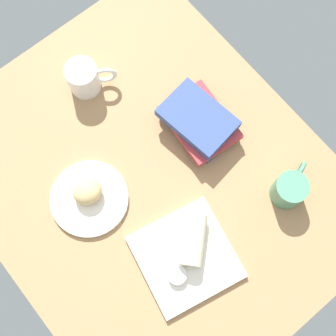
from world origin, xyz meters
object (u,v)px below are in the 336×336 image
Objects in this scene: book_stack at (199,121)px; scone_pastry at (87,191)px; sauce_cup at (177,275)px; coffee_mug at (85,78)px; square_plate at (186,257)px; breakfast_wrap at (193,240)px; round_plate at (89,199)px; second_mug at (290,189)px.

scone_pastry is at bearing 84.30° from book_stack.
book_stack reaches higher than sauce_cup.
coffee_mug reaches higher than book_stack.
sauce_cup is at bearing 166.12° from coffee_mug.
square_plate is 5.73cm from breakfast_wrap.
breakfast_wrap is (-27.96, -13.47, 0.52)cm from scone_pastry.
round_plate is 4.31× the size of sauce_cup.
book_stack is at bearing 11.56° from second_mug.
second_mug is (-32.93, -42.98, 3.90)cm from round_plate.
second_mug is (-1.81, -37.59, 1.92)cm from sauce_cup.
coffee_mug is at bearing -35.64° from scone_pastry.
breakfast_wrap is at bearing 137.16° from book_stack.
round_plate is 30.71cm from breakfast_wrap.
round_plate is 37.03cm from book_stack.
round_plate is at bearing 144.35° from coffee_mug.
second_mug is (-4.12, -32.70, 3.80)cm from square_plate.
second_mug is at bearing -168.44° from book_stack.
square_plate is at bearing 82.82° from second_mug.
second_mug is at bearing -159.23° from coffee_mug.
second_mug is at bearing -127.46° from round_plate.
scone_pastry is 31.04cm from breakfast_wrap.
coffee_mug is (26.82, -19.23, 1.02)cm from scone_pastry.
book_stack is at bearing -45.32° from square_plate.
sauce_cup is (-31.12, -5.39, 1.99)cm from round_plate.
round_plate is 2.71× the size of scone_pastry.
coffee_mug is at bearing 20.77° from second_mug.
book_stack reaches higher than breakfast_wrap.
round_plate is at bearing 19.64° from square_plate.
coffee_mug reaches higher than second_mug.
round_plate is 30.59cm from square_plate.
coffee_mug is at bearing -13.88° from sauce_cup.
sauce_cup is 0.22× the size of book_stack.
breakfast_wrap is at bearing -152.24° from round_plate.
scone_pastry is 0.60× the size of second_mug.
square_plate reaches higher than round_plate.
breakfast_wrap reaches higher than square_plate.
scone_pastry reaches higher than round_plate.
scone_pastry is 36.24cm from book_stack.
round_plate is 1.62× the size of second_mug.
breakfast_wrap is at bearing 174.00° from coffee_mug.
scone_pastry is 1.59× the size of sauce_cup.
breakfast_wrap is at bearing -154.28° from scone_pastry.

